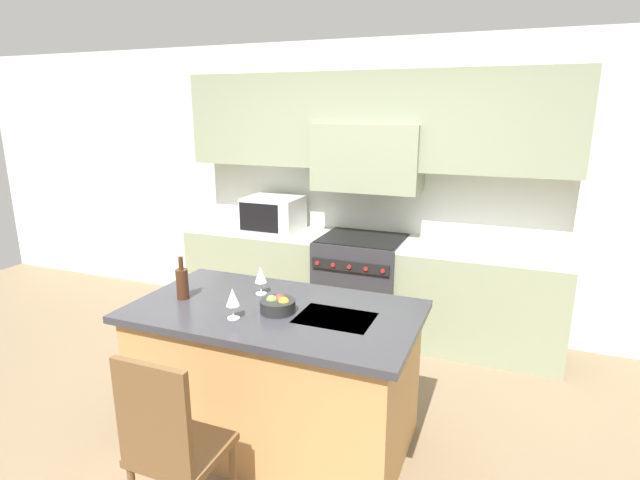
# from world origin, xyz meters

# --- Properties ---
(ground_plane) EXTENTS (10.00, 10.00, 0.00)m
(ground_plane) POSITION_xyz_m (0.00, 0.00, 0.00)
(ground_plane) COLOR #7A664C
(back_cabinetry) EXTENTS (10.00, 0.46, 2.70)m
(back_cabinetry) POSITION_xyz_m (0.00, 2.11, 1.60)
(back_cabinetry) COLOR silver
(back_cabinetry) RESTS_ON ground_plane
(back_counter) EXTENTS (3.54, 0.62, 0.92)m
(back_counter) POSITION_xyz_m (0.00, 1.86, 0.46)
(back_counter) COLOR gray
(back_counter) RESTS_ON ground_plane
(range_stove) EXTENTS (0.77, 0.70, 0.93)m
(range_stove) POSITION_xyz_m (0.00, 1.84, 0.47)
(range_stove) COLOR #2D2D33
(range_stove) RESTS_ON ground_plane
(microwave) EXTENTS (0.52, 0.45, 0.33)m
(microwave) POSITION_xyz_m (-0.91, 1.86, 1.08)
(microwave) COLOR silver
(microwave) RESTS_ON back_counter
(kitchen_island) EXTENTS (1.75, 0.97, 0.91)m
(kitchen_island) POSITION_xyz_m (-0.02, 0.09, 0.46)
(kitchen_island) COLOR #B7844C
(kitchen_island) RESTS_ON ground_plane
(island_chair) EXTENTS (0.42, 0.40, 1.01)m
(island_chair) POSITION_xyz_m (-0.14, -0.79, 0.55)
(island_chair) COLOR brown
(island_chair) RESTS_ON ground_plane
(wine_bottle) EXTENTS (0.08, 0.08, 0.28)m
(wine_bottle) POSITION_xyz_m (-0.63, 0.02, 1.01)
(wine_bottle) COLOR #422314
(wine_bottle) RESTS_ON kitchen_island
(wine_glass_near) EXTENTS (0.08, 0.08, 0.18)m
(wine_glass_near) POSITION_xyz_m (-0.17, -0.14, 1.03)
(wine_glass_near) COLOR white
(wine_glass_near) RESTS_ON kitchen_island
(wine_glass_far) EXTENTS (0.08, 0.08, 0.18)m
(wine_glass_far) POSITION_xyz_m (-0.21, 0.27, 1.03)
(wine_glass_far) COLOR white
(wine_glass_far) RESTS_ON kitchen_island
(fruit_bowl) EXTENTS (0.21, 0.21, 0.10)m
(fruit_bowl) POSITION_xyz_m (0.03, 0.05, 0.95)
(fruit_bowl) COLOR black
(fruit_bowl) RESTS_ON kitchen_island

